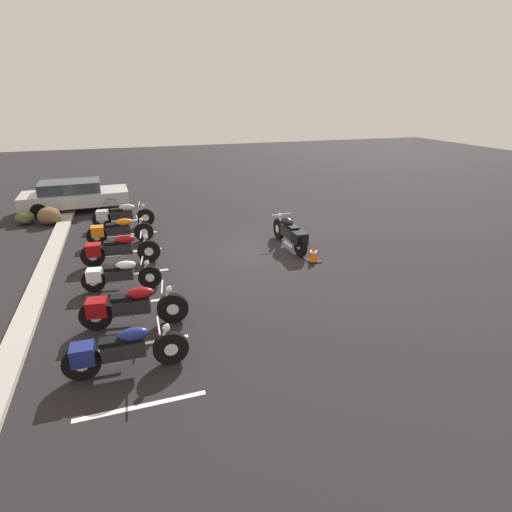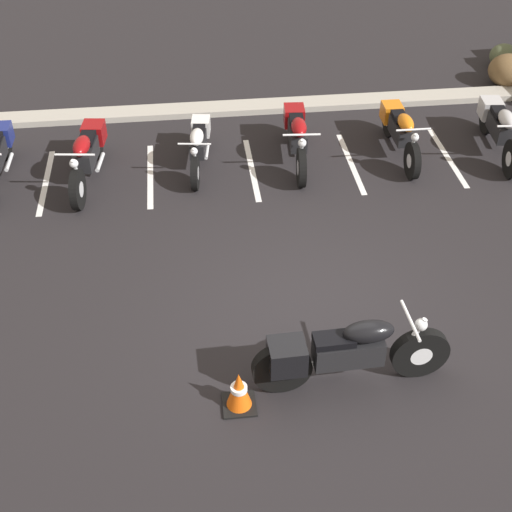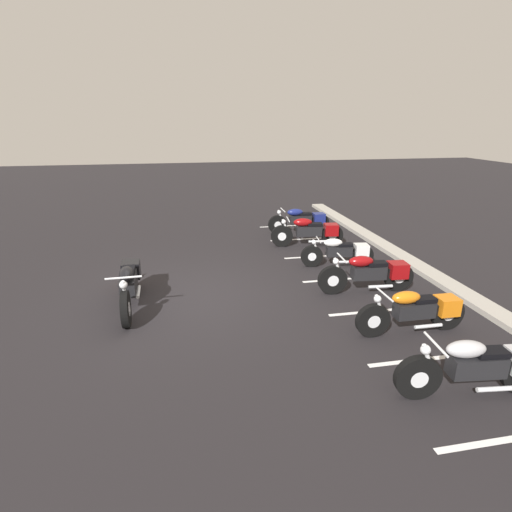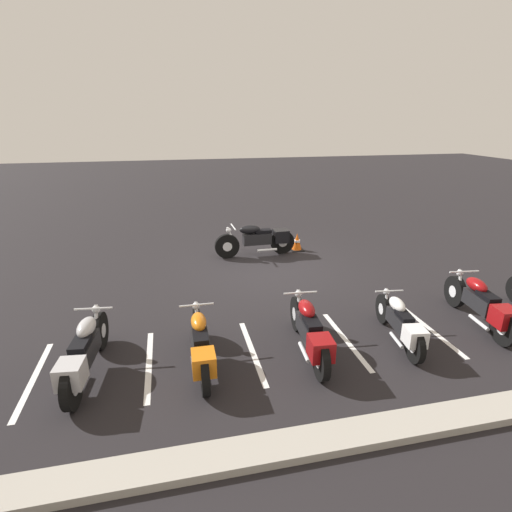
{
  "view_description": "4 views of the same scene",
  "coord_description": "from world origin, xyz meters",
  "views": [
    {
      "loc": [
        -11.22,
        3.71,
        4.67
      ],
      "look_at": [
        -1.19,
        0.42,
        0.41
      ],
      "focal_mm": 28.0,
      "sensor_mm": 36.0,
      "label": 1
    },
    {
      "loc": [
        -1.62,
        -6.94,
        6.69
      ],
      "look_at": [
        -0.72,
        0.76,
        0.52
      ],
      "focal_mm": 50.0,
      "sensor_mm": 36.0,
      "label": 2
    },
    {
      "loc": [
        8.3,
        -0.0,
        3.8
      ],
      "look_at": [
        -0.66,
        1.71,
        0.68
      ],
      "focal_mm": 28.0,
      "sensor_mm": 36.0,
      "label": 3
    },
    {
      "loc": [
        2.65,
        9.93,
        3.99
      ],
      "look_at": [
        0.58,
        0.58,
        0.62
      ],
      "focal_mm": 28.0,
      "sensor_mm": 36.0,
      "label": 4
    }
  ],
  "objects": [
    {
      "name": "parked_bike_4",
      "position": [
        2.31,
        4.19,
        0.45
      ],
      "size": [
        0.61,
        2.16,
        0.85
      ],
      "rotation": [
        0.0,
        0.0,
        -1.58
      ],
      "color": "black",
      "rests_on": "ground"
    },
    {
      "name": "stall_line_3",
      "position": [
        -0.42,
        3.89,
        0.0
      ],
      "size": [
        0.1,
        2.1,
        0.0
      ],
      "primitive_type": "cube",
      "color": "white",
      "rests_on": "ground"
    },
    {
      "name": "stall_line_5",
      "position": [
        3.18,
        3.89,
        0.0
      ],
      "size": [
        0.1,
        2.1,
        0.0
      ],
      "primitive_type": "cube",
      "color": "white",
      "rests_on": "ground"
    },
    {
      "name": "ground",
      "position": [
        0.0,
        0.0,
        0.0
      ],
      "size": [
        60.0,
        60.0,
        0.0
      ],
      "primitive_type": "plane",
      "color": "black"
    },
    {
      "name": "parked_bike_5",
      "position": [
        4.13,
        4.06,
        0.47
      ],
      "size": [
        0.67,
        2.27,
        0.89
      ],
      "rotation": [
        0.0,
        0.0,
        -1.68
      ],
      "color": "black",
      "rests_on": "ground"
    },
    {
      "name": "stall_line_4",
      "position": [
        1.38,
        3.89,
        0.0
      ],
      "size": [
        0.1,
        2.1,
        0.0
      ],
      "primitive_type": "cube",
      "color": "white",
      "rests_on": "ground"
    },
    {
      "name": "stall_line_1",
      "position": [
        -4.02,
        3.89,
        0.0
      ],
      "size": [
        0.1,
        2.1,
        0.0
      ],
      "primitive_type": "cube",
      "color": "white",
      "rests_on": "ground"
    },
    {
      "name": "concrete_curb",
      "position": [
        0.0,
        6.18,
        0.06
      ],
      "size": [
        18.0,
        0.5,
        0.12
      ],
      "primitive_type": "cube",
      "color": "#A8A399",
      "rests_on": "ground"
    },
    {
      "name": "parked_bike_1",
      "position": [
        -3.25,
        3.96,
        0.48
      ],
      "size": [
        0.7,
        2.28,
        0.9
      ],
      "rotation": [
        0.0,
        0.0,
        -1.7
      ],
      "color": "black",
      "rests_on": "ground"
    },
    {
      "name": "parked_bike_2",
      "position": [
        -1.33,
        4.19,
        0.42
      ],
      "size": [
        0.62,
        1.98,
        0.78
      ],
      "rotation": [
        0.0,
        0.0,
        -1.71
      ],
      "color": "black",
      "rests_on": "ground"
    },
    {
      "name": "traffic_cone",
      "position": [
        -1.17,
        -1.41,
        0.25
      ],
      "size": [
        0.4,
        0.4,
        0.54
      ],
      "color": "black",
      "rests_on": "ground"
    },
    {
      "name": "stall_line_6",
      "position": [
        4.98,
        3.89,
        0.0
      ],
      "size": [
        0.1,
        2.1,
        0.0
      ],
      "primitive_type": "cube",
      "color": "white",
      "rests_on": "ground"
    },
    {
      "name": "motorcycle_black_featured",
      "position": [
        0.09,
        -1.19,
        0.51
      ],
      "size": [
        2.44,
        0.68,
        0.96
      ],
      "rotation": [
        0.0,
        0.0,
        0.03
      ],
      "color": "black",
      "rests_on": "ground"
    },
    {
      "name": "parked_bike_3",
      "position": [
        0.43,
        4.2,
        0.47
      ],
      "size": [
        0.63,
        2.26,
        0.89
      ],
      "rotation": [
        0.0,
        0.0,
        -1.65
      ],
      "color": "black",
      "rests_on": "ground"
    },
    {
      "name": "stall_line_2",
      "position": [
        -2.22,
        3.89,
        0.0
      ],
      "size": [
        0.1,
        2.1,
        0.0
      ],
      "primitive_type": "cube",
      "color": "white",
      "rests_on": "ground"
    }
  ]
}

